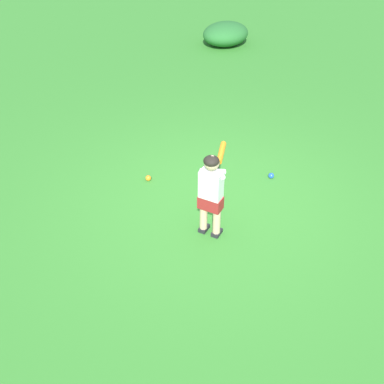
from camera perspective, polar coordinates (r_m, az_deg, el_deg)
ground_plane at (r=6.09m, az=3.00°, el=-1.04°), size 40.00×40.00×0.00m
child_batter at (r=5.21m, az=2.43°, el=0.57°), size 0.70×0.51×1.08m
play_ball_midfield at (r=6.46m, az=-5.36°, el=1.71°), size 0.08×0.08×0.08m
play_ball_by_bucket at (r=6.57m, az=9.64°, el=1.99°), size 0.08×0.08×0.08m
shrub_left_background at (r=11.37m, az=4.13°, el=18.72°), size 1.14×0.95×0.51m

